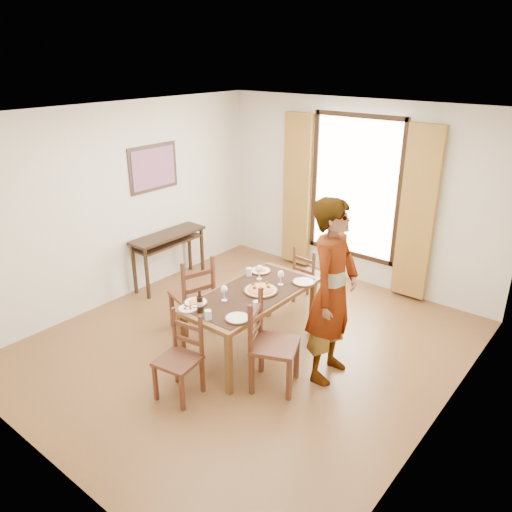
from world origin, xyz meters
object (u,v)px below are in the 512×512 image
Objects in this scene: console_table at (168,241)px; dining_table at (251,298)px; man at (333,292)px; pasta_platter at (261,288)px.

console_table is 0.72× the size of dining_table.
dining_table is at bearing 93.66° from man.
dining_table is 4.18× the size of pasta_platter.
pasta_platter is at bearing 88.79° from man.
console_table is at bearing 162.91° from dining_table.
man reaches higher than pasta_platter.
man is at bearing 10.10° from dining_table.
pasta_platter is at bearing 51.86° from dining_table.
dining_table is 1.01m from man.
pasta_platter reaches higher than dining_table.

